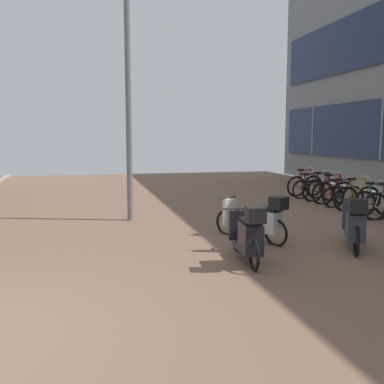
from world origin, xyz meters
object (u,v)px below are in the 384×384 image
at_px(bicycle_rack_04, 375,202).
at_px(scooter_near, 258,220).
at_px(scooter_mid, 248,236).
at_px(bicycle_rack_10, 305,186).
at_px(lamp_post, 128,92).
at_px(bicycle_rack_08, 322,190).
at_px(bicycle_rack_09, 309,189).
at_px(scooter_far, 354,225).
at_px(bicycle_rack_05, 357,198).
at_px(bicycle_rack_07, 333,193).
at_px(bicycle_rack_06, 343,196).

distance_m(bicycle_rack_04, scooter_near, 4.66).
bearing_deg(scooter_mid, bicycle_rack_04, 35.58).
bearing_deg(bicycle_rack_10, lamp_post, -153.54).
bearing_deg(scooter_near, bicycle_rack_08, 49.33).
bearing_deg(bicycle_rack_09, scooter_near, -126.30).
bearing_deg(scooter_far, bicycle_rack_04, 49.43).
height_order(bicycle_rack_08, scooter_near, bicycle_rack_08).
height_order(bicycle_rack_09, scooter_near, scooter_near).
bearing_deg(bicycle_rack_04, bicycle_rack_08, 91.53).
xyz_separation_m(bicycle_rack_08, bicycle_rack_09, (-0.11, 0.66, -0.03)).
distance_m(bicycle_rack_05, lamp_post, 6.87).
bearing_deg(bicycle_rack_07, scooter_mid, -131.45).
height_order(bicycle_rack_07, bicycle_rack_10, bicycle_rack_10).
bearing_deg(scooter_near, scooter_mid, -118.18).
bearing_deg(lamp_post, bicycle_rack_04, -6.68).
relative_size(bicycle_rack_04, scooter_far, 0.81).
distance_m(bicycle_rack_06, scooter_mid, 6.76).
bearing_deg(bicycle_rack_07, bicycle_rack_10, 87.75).
height_order(bicycle_rack_05, bicycle_rack_06, bicycle_rack_05).
height_order(bicycle_rack_07, scooter_mid, scooter_mid).
bearing_deg(bicycle_rack_05, bicycle_rack_10, 87.94).
bearing_deg(bicycle_rack_07, bicycle_rack_06, -95.97).
bearing_deg(scooter_near, scooter_far, -34.62).
xyz_separation_m(bicycle_rack_07, scooter_near, (-4.09, -4.09, 0.08)).
xyz_separation_m(scooter_far, lamp_post, (-3.71, 3.88, 2.66)).
height_order(bicycle_rack_05, bicycle_rack_07, bicycle_rack_07).
relative_size(bicycle_rack_04, bicycle_rack_10, 0.92).
bearing_deg(bicycle_rack_08, scooter_near, -130.67).
bearing_deg(bicycle_rack_06, bicycle_rack_05, -87.58).
distance_m(bicycle_rack_09, scooter_mid, 8.24).
distance_m(bicycle_rack_09, scooter_near, 6.70).
height_order(bicycle_rack_07, scooter_far, scooter_far).
xyz_separation_m(bicycle_rack_05, bicycle_rack_09, (-0.08, 2.62, -0.03)).
relative_size(bicycle_rack_06, scooter_mid, 0.73).
bearing_deg(bicycle_rack_05, bicycle_rack_06, 92.42).
distance_m(bicycle_rack_06, bicycle_rack_10, 2.63).
xyz_separation_m(bicycle_rack_05, bicycle_rack_10, (0.12, 3.28, 0.00)).
height_order(bicycle_rack_04, scooter_far, scooter_far).
bearing_deg(bicycle_rack_09, bicycle_rack_06, -88.47).
xyz_separation_m(bicycle_rack_05, scooter_mid, (-4.78, -4.15, 0.11)).
distance_m(bicycle_rack_09, lamp_post, 7.27).
xyz_separation_m(bicycle_rack_06, scooter_mid, (-4.75, -4.80, 0.13)).
relative_size(bicycle_rack_09, scooter_mid, 0.71).
height_order(bicycle_rack_06, bicycle_rack_08, bicycle_rack_08).
height_order(bicycle_rack_04, bicycle_rack_06, bicycle_rack_04).
bearing_deg(scooter_far, scooter_near, 145.38).
relative_size(bicycle_rack_06, lamp_post, 0.23).
height_order(bicycle_rack_06, bicycle_rack_09, bicycle_rack_06).
xyz_separation_m(bicycle_rack_04, bicycle_rack_06, (-0.13, 1.31, -0.01)).
bearing_deg(scooter_far, lamp_post, 133.70).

